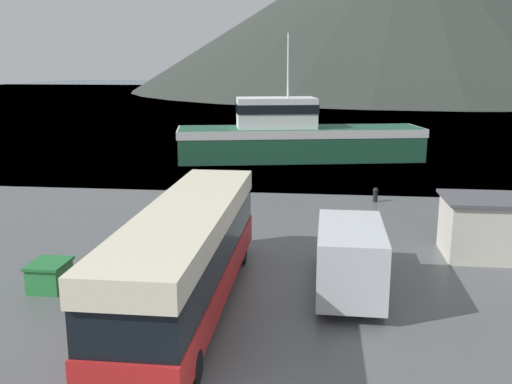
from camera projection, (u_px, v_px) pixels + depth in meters
name	position (u px, v px, depth m)	size (l,w,h in m)	color
water_surface	(317.00, 94.00, 151.33)	(240.00, 240.00, 0.00)	#3D5160
hill_backdrop	(407.00, 5.00, 167.37)	(161.53, 161.53, 49.08)	#2D332D
tour_bus	(189.00, 252.00, 18.27)	(2.56, 12.69, 3.44)	red
delivery_van	(350.00, 255.00, 19.78)	(2.25, 6.38, 2.53)	silver
fishing_boat	(296.00, 136.00, 47.03)	(20.62, 8.65, 10.20)	#1E5138
storage_bin	(50.00, 275.00, 20.15)	(1.26, 1.52, 1.00)	#287F3D
dock_kiosk	(480.00, 227.00, 23.44)	(3.14, 2.97, 2.51)	beige
mooring_bollard	(375.00, 194.00, 32.92)	(0.31, 0.31, 0.84)	black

